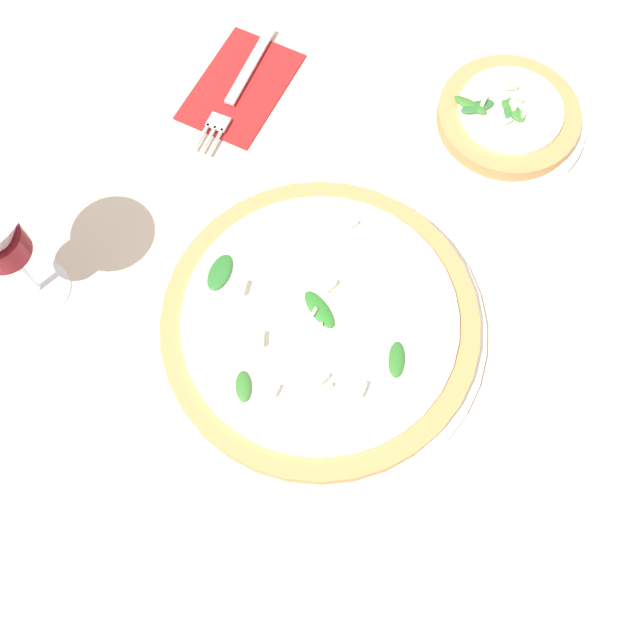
# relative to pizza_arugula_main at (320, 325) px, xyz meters

# --- Properties ---
(ground_plane) EXTENTS (6.00, 6.00, 0.00)m
(ground_plane) POSITION_rel_pizza_arugula_main_xyz_m (-0.01, -0.02, -0.02)
(ground_plane) COLOR beige
(pizza_arugula_main) EXTENTS (0.35, 0.35, 0.05)m
(pizza_arugula_main) POSITION_rel_pizza_arugula_main_xyz_m (0.00, 0.00, 0.00)
(pizza_arugula_main) COLOR white
(pizza_arugula_main) RESTS_ON ground_plane
(pizza_personal_side) EXTENTS (0.18, 0.18, 0.05)m
(pizza_personal_side) POSITION_rel_pizza_arugula_main_xyz_m (-0.32, 0.11, -0.00)
(pizza_personal_side) COLOR white
(pizza_personal_side) RESTS_ON ground_plane
(napkin) EXTENTS (0.16, 0.11, 0.01)m
(napkin) POSITION_rel_pizza_arugula_main_xyz_m (-0.26, -0.21, -0.01)
(napkin) COLOR #B21E1E
(napkin) RESTS_ON ground_plane
(fork) EXTENTS (0.20, 0.02, 0.00)m
(fork) POSITION_rel_pizza_arugula_main_xyz_m (-0.25, -0.21, -0.01)
(fork) COLOR silver
(fork) RESTS_ON ground_plane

